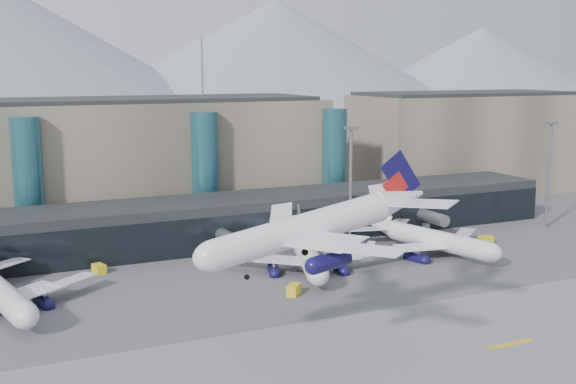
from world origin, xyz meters
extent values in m
plane|color=#515154|center=(0.00, 0.00, 0.00)|extent=(900.00, 900.00, 0.00)
cube|color=slate|center=(0.00, -15.00, 0.02)|extent=(400.00, 40.00, 0.04)
cube|color=gold|center=(20.00, -15.00, 0.05)|extent=(8.00, 1.00, 0.02)
cube|color=black|center=(0.00, 58.00, 5.00)|extent=(170.00, 18.00, 10.00)
cube|color=black|center=(0.00, 49.10, 4.00)|extent=(170.00, 0.40, 8.00)
cylinder|color=slate|center=(0.00, 47.00, 4.20)|extent=(2.80, 14.00, 2.80)
cube|color=slate|center=(0.00, 47.00, 1.20)|extent=(1.20, 1.20, 2.40)
cylinder|color=slate|center=(50.00, 47.00, 4.20)|extent=(2.80, 14.00, 2.80)
cube|color=slate|center=(50.00, 47.00, 1.20)|extent=(1.20, 1.20, 2.40)
cube|color=gray|center=(-25.00, 90.00, 15.00)|extent=(130.00, 30.00, 30.00)
cube|color=black|center=(-25.00, 90.00, 30.50)|extent=(123.50, 28.00, 1.00)
cube|color=gray|center=(95.00, 90.00, 15.00)|extent=(70.00, 30.00, 30.00)
cube|color=black|center=(95.00, 90.00, 30.50)|extent=(66.50, 28.00, 1.00)
cylinder|color=#255D68|center=(-35.00, 74.00, 14.00)|extent=(6.40, 6.40, 28.00)
cylinder|color=#255D68|center=(5.00, 74.00, 14.00)|extent=(6.40, 6.40, 28.00)
cylinder|color=#255D68|center=(40.00, 74.00, 14.00)|extent=(6.40, 6.40, 28.00)
cylinder|color=slate|center=(10.00, 90.00, 38.00)|extent=(0.40, 0.40, 16.00)
cone|color=gray|center=(160.00, 380.00, 42.50)|extent=(340.00, 340.00, 85.00)
cone|color=gray|center=(340.00, 380.00, 35.00)|extent=(300.00, 300.00, 70.00)
cylinder|color=slate|center=(30.00, 48.00, 12.50)|extent=(0.70, 0.70, 25.00)
cube|color=slate|center=(30.00, 48.00, 25.30)|extent=(3.00, 1.20, 0.60)
cylinder|color=slate|center=(80.00, 40.00, 12.50)|extent=(0.70, 0.70, 25.00)
cube|color=slate|center=(80.00, 40.00, 25.30)|extent=(3.00, 1.20, 0.60)
cylinder|color=white|center=(-6.58, -6.32, 19.04)|extent=(24.42, 4.12, 4.04)
ellipsoid|color=white|center=(-18.78, -6.35, 19.04)|extent=(5.67, 4.06, 4.04)
cone|color=white|center=(9.11, -6.27, 19.24)|extent=(6.98, 4.06, 4.04)
cube|color=white|center=(-4.81, -15.03, 18.37)|extent=(12.78, 18.30, 0.20)
cylinder|color=#110E3F|center=(-6.21, -12.94, 16.31)|extent=(4.89, 2.24, 2.22)
cube|color=white|center=(9.12, -11.15, 19.44)|extent=(7.35, 9.64, 0.16)
cube|color=white|center=(-4.86, 2.40, 18.37)|extent=(12.70, 18.31, 0.20)
cylinder|color=#110E3F|center=(-6.25, 0.31, 16.31)|extent=(4.89, 2.24, 2.22)
cube|color=white|center=(9.09, -1.39, 19.44)|extent=(7.31, 9.64, 0.16)
cube|color=#110E3F|center=(9.46, -6.27, 22.47)|extent=(6.04, 0.26, 7.12)
cube|color=#AE1715|center=(8.41, -6.27, 21.26)|extent=(4.04, 0.30, 3.89)
cylinder|color=slate|center=(-15.12, -6.34, 16.41)|extent=(0.16, 0.16, 3.24)
cylinder|color=black|center=(-15.12, -6.34, 14.99)|extent=(0.72, 0.26, 0.72)
cylinder|color=black|center=(-5.53, -8.74, 14.99)|extent=(0.92, 0.36, 0.92)
cylinder|color=black|center=(-5.54, -3.89, 14.99)|extent=(0.92, 0.36, 0.92)
ellipsoid|color=white|center=(-41.97, 18.92, 4.55)|extent=(5.14, 6.42, 4.08)
cube|color=white|center=(-36.13, 34.47, 3.88)|extent=(17.72, 15.27, 0.20)
cylinder|color=#110E3F|center=(-37.92, 32.67, 1.79)|extent=(3.18, 5.28, 2.25)
cube|color=white|center=(-42.72, 47.51, 4.96)|extent=(9.31, 8.54, 0.16)
cylinder|color=slate|center=(-42.70, 22.54, 1.90)|extent=(0.17, 0.17, 3.27)
cylinder|color=black|center=(-42.70, 22.54, 0.47)|extent=(0.40, 0.76, 0.73)
cylinder|color=black|center=(-42.22, 32.52, 0.47)|extent=(0.54, 0.99, 0.93)
cylinder|color=white|center=(10.84, 31.00, 4.44)|extent=(11.52, 24.08, 3.99)
ellipsoid|color=white|center=(6.98, 19.60, 4.44)|extent=(5.57, 6.57, 3.99)
cone|color=white|center=(15.82, 45.66, 4.64)|extent=(5.99, 7.80, 3.99)
cube|color=white|center=(19.54, 29.86, 3.79)|extent=(17.73, 7.68, 0.20)
cylinder|color=#110E3F|center=(17.14, 29.23, 1.75)|extent=(3.63, 5.26, 2.19)
cube|color=white|center=(20.38, 44.11, 4.84)|extent=(9.38, 4.83, 0.16)
cube|color=white|center=(3.25, 35.39, 3.79)|extent=(16.47, 16.12, 0.20)
cylinder|color=#110E3F|center=(4.77, 33.43, 1.75)|extent=(3.63, 5.26, 2.19)
cube|color=white|center=(11.26, 47.20, 4.84)|extent=(8.63, 8.87, 0.16)
cube|color=slate|center=(15.93, 45.98, 7.84)|extent=(2.14, 5.72, 7.02)
cube|color=white|center=(15.60, 45.00, 6.64)|extent=(1.55, 3.86, 3.84)
cylinder|color=slate|center=(8.14, 23.02, 1.85)|extent=(0.16, 0.16, 3.19)
cylinder|color=black|center=(8.14, 23.02, 0.46)|extent=(0.47, 0.75, 0.71)
cylinder|color=black|center=(13.44, 31.21, 0.46)|extent=(0.63, 0.98, 0.91)
cylinder|color=black|center=(8.91, 32.75, 0.46)|extent=(0.63, 0.98, 0.91)
cylinder|color=white|center=(39.53, 31.00, 4.49)|extent=(9.95, 24.56, 4.03)
ellipsoid|color=white|center=(42.55, 19.22, 4.49)|extent=(5.31, 6.47, 4.03)
cone|color=white|center=(35.64, 46.15, 4.69)|extent=(5.63, 7.73, 4.03)
cube|color=white|center=(47.51, 34.84, 3.83)|extent=(17.18, 15.59, 0.20)
cylinder|color=#110E3F|center=(45.84, 32.98, 1.77)|extent=(3.36, 5.26, 2.22)
cube|color=white|center=(40.36, 47.35, 4.89)|extent=(9.02, 8.66, 0.16)
cube|color=white|center=(30.68, 30.52, 3.83)|extent=(18.16, 9.01, 0.20)
cylinder|color=#110E3F|center=(33.05, 29.70, 1.77)|extent=(3.36, 5.26, 2.22)
cube|color=white|center=(30.93, 44.94, 4.89)|extent=(9.60, 5.50, 0.16)
cube|color=#110E3F|center=(35.56, 46.48, 7.92)|extent=(1.73, 5.89, 7.10)
cube|color=white|center=(35.82, 45.47, 6.71)|extent=(1.27, 3.97, 3.88)
cylinder|color=slate|center=(41.65, 22.75, 1.87)|extent=(0.16, 0.16, 3.22)
cylinder|color=black|center=(41.65, 22.75, 0.46)|extent=(0.43, 0.76, 0.72)
cylinder|color=black|center=(41.61, 32.61, 0.46)|extent=(0.58, 0.98, 0.92)
cylinder|color=black|center=(36.93, 31.41, 0.46)|extent=(0.58, 0.98, 0.92)
cube|color=yellow|center=(-25.79, 45.43, 0.85)|extent=(2.49, 3.31, 1.70)
cube|color=#45454A|center=(13.12, 27.71, 0.95)|extent=(3.80, 3.59, 1.91)
cube|color=silver|center=(29.88, 38.70, 0.83)|extent=(3.04, 3.26, 1.67)
cube|color=yellow|center=(55.68, 32.79, 0.89)|extent=(3.35, 2.20, 1.78)
cube|color=silver|center=(9.84, 32.19, 0.65)|extent=(2.37, 2.58, 1.30)
cube|color=yellow|center=(1.91, 18.00, 0.90)|extent=(3.43, 3.56, 1.79)
camera|label=1|loc=(-48.73, -88.97, 38.33)|focal=45.00mm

